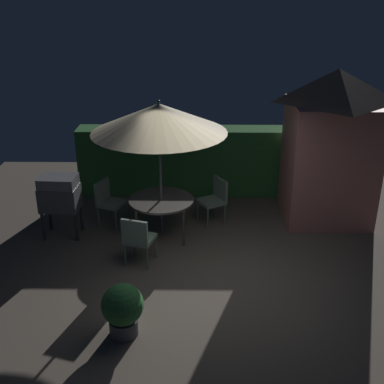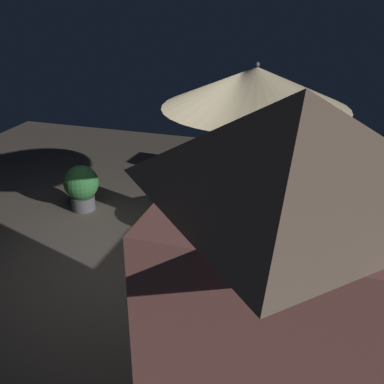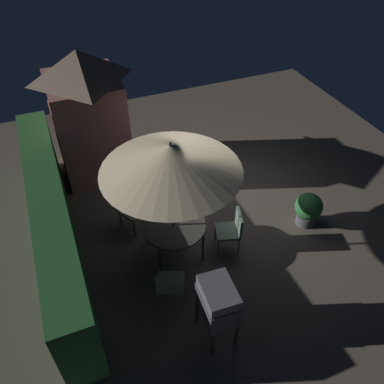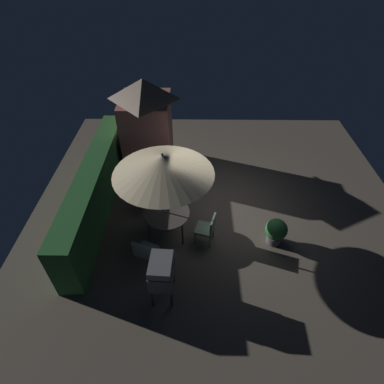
{
  "view_description": "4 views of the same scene",
  "coord_description": "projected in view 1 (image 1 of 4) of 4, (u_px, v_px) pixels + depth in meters",
  "views": [
    {
      "loc": [
        -0.24,
        -6.64,
        4.38
      ],
      "look_at": [
        -0.33,
        0.65,
        1.23
      ],
      "focal_mm": 44.57,
      "sensor_mm": 36.0,
      "label": 1
    },
    {
      "loc": [
        5.03,
        2.47,
        3.57
      ],
      "look_at": [
        -0.25,
        0.8,
        1.05
      ],
      "focal_mm": 44.52,
      "sensor_mm": 36.0,
      "label": 2
    },
    {
      "loc": [
        -5.78,
        3.03,
        6.07
      ],
      "look_at": [
        -0.39,
        0.85,
        0.94
      ],
      "focal_mm": 36.73,
      "sensor_mm": 36.0,
      "label": 3
    },
    {
      "loc": [
        -6.58,
        0.69,
        6.47
      ],
      "look_at": [
        -0.25,
        0.78,
        0.88
      ],
      "focal_mm": 28.78,
      "sensor_mm": 36.0,
      "label": 4
    }
  ],
  "objects": [
    {
      "name": "ground_plane",
      "position": [
        212.0,
        276.0,
        7.83
      ],
      "size": [
        11.0,
        11.0,
        0.0
      ],
      "primitive_type": "plane",
      "color": "brown"
    },
    {
      "name": "hedge_backdrop",
      "position": [
        208.0,
        161.0,
        10.75
      ],
      "size": [
        5.8,
        0.62,
        1.52
      ],
      "color": "#28602D",
      "rests_on": "ground"
    },
    {
      "name": "garden_shed",
      "position": [
        330.0,
        146.0,
        9.3
      ],
      "size": [
        1.75,
        1.62,
        3.0
      ],
      "color": "#B26B60",
      "rests_on": "ground"
    },
    {
      "name": "patio_table",
      "position": [
        161.0,
        202.0,
        8.89
      ],
      "size": [
        1.21,
        1.21,
        0.74
      ],
      "color": "#47423D",
      "rests_on": "ground"
    },
    {
      "name": "patio_umbrella",
      "position": [
        159.0,
        118.0,
        8.25
      ],
      "size": [
        2.4,
        2.4,
        2.6
      ],
      "color": "#4C4C51",
      "rests_on": "ground"
    },
    {
      "name": "bbq_grill",
      "position": [
        60.0,
        194.0,
        8.81
      ],
      "size": [
        0.73,
        0.54,
        1.2
      ],
      "color": "#47474C",
      "rests_on": "ground"
    },
    {
      "name": "chair_near_shed",
      "position": [
        215.0,
        197.0,
        9.48
      ],
      "size": [
        0.63,
        0.63,
        0.9
      ],
      "color": "slate",
      "rests_on": "ground"
    },
    {
      "name": "chair_far_side",
      "position": [
        108.0,
        200.0,
        9.39
      ],
      "size": [
        0.61,
        0.6,
        0.9
      ],
      "color": "slate",
      "rests_on": "ground"
    },
    {
      "name": "chair_toward_hedge",
      "position": [
        138.0,
        238.0,
        7.97
      ],
      "size": [
        0.57,
        0.58,
        0.9
      ],
      "color": "slate",
      "rests_on": "ground"
    },
    {
      "name": "potted_plant_by_shed",
      "position": [
        123.0,
        308.0,
        6.38
      ],
      "size": [
        0.57,
        0.57,
        0.77
      ],
      "color": "#4C4C51",
      "rests_on": "ground"
    }
  ]
}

